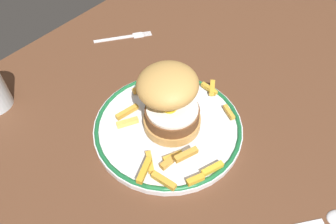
{
  "coord_description": "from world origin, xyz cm",
  "views": [
    {
      "loc": [
        -30.85,
        -23.52,
        44.12
      ],
      "look_at": [
        -2.54,
        -2.46,
        4.6
      ],
      "focal_mm": 32.59,
      "sensor_mm": 36.0,
      "label": 1
    }
  ],
  "objects_px": {
    "dinner_plate": "(168,126)",
    "spoon": "(330,219)",
    "fork": "(125,37)",
    "burger": "(170,100)"
  },
  "relations": [
    {
      "from": "burger",
      "to": "spoon",
      "type": "relative_size",
      "value": 1.11
    },
    {
      "from": "dinner_plate",
      "to": "spoon",
      "type": "height_order",
      "value": "dinner_plate"
    },
    {
      "from": "burger",
      "to": "fork",
      "type": "xyz_separation_m",
      "value": [
        0.16,
        0.26,
        -0.07
      ]
    },
    {
      "from": "burger",
      "to": "spoon",
      "type": "distance_m",
      "value": 0.3
    },
    {
      "from": "dinner_plate",
      "to": "spoon",
      "type": "distance_m",
      "value": 0.29
    },
    {
      "from": "dinner_plate",
      "to": "fork",
      "type": "relative_size",
      "value": 2.23
    },
    {
      "from": "spoon",
      "to": "burger",
      "type": "bearing_deg",
      "value": 89.57
    },
    {
      "from": "fork",
      "to": "dinner_plate",
      "type": "bearing_deg",
      "value": -122.99
    },
    {
      "from": "spoon",
      "to": "fork",
      "type": "bearing_deg",
      "value": 73.36
    },
    {
      "from": "burger",
      "to": "fork",
      "type": "bearing_deg",
      "value": 57.78
    }
  ]
}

